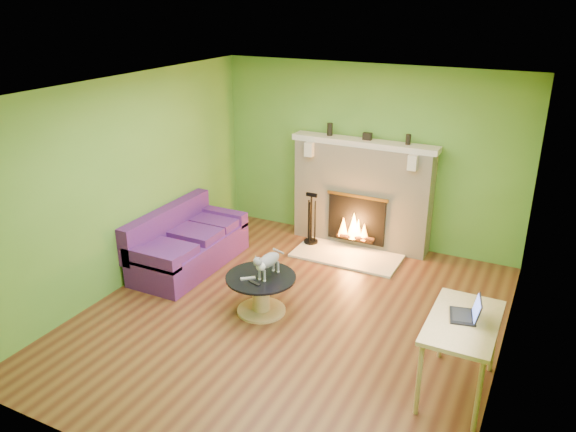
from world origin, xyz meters
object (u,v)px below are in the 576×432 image
sofa (187,245)px  cat (269,263)px  coffee_table (261,291)px  desk (463,329)px

sofa → cat: size_ratio=3.32×
coffee_table → cat: 0.37m
sofa → desk: sofa is taller
coffee_table → sofa: bearing=157.9°
desk → cat: size_ratio=1.96×
cat → sofa: bearing=168.2°
sofa → desk: (3.81, -1.02, 0.37)m
cat → coffee_table: bearing=-140.4°
sofa → coffee_table: size_ratio=2.16×
coffee_table → cat: bearing=32.0°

